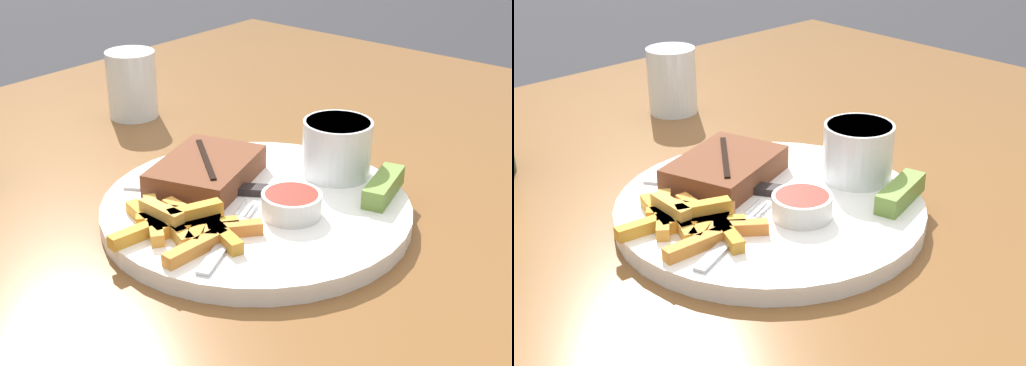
# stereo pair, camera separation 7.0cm
# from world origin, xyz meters

# --- Properties ---
(dining_table) EXTENTS (1.32, 1.13, 0.77)m
(dining_table) POSITION_xyz_m (0.00, 0.00, 0.69)
(dining_table) COLOR brown
(dining_table) RESTS_ON ground_plane
(dinner_plate) EXTENTS (0.31, 0.31, 0.02)m
(dinner_plate) POSITION_xyz_m (0.00, 0.00, 0.78)
(dinner_plate) COLOR white
(dinner_plate) RESTS_ON dining_table
(steak_portion) EXTENTS (0.14, 0.12, 0.03)m
(steak_portion) POSITION_xyz_m (0.00, 0.07, 0.80)
(steak_portion) COLOR brown
(steak_portion) RESTS_ON dinner_plate
(fries_pile) EXTENTS (0.11, 0.14, 0.02)m
(fries_pile) POSITION_xyz_m (-0.09, 0.01, 0.80)
(fries_pile) COLOR orange
(fries_pile) RESTS_ON dinner_plate
(coleslaw_cup) EXTENTS (0.07, 0.07, 0.06)m
(coleslaw_cup) POSITION_xyz_m (0.10, -0.02, 0.82)
(coleslaw_cup) COLOR white
(coleslaw_cup) RESTS_ON dinner_plate
(dipping_sauce_cup) EXTENTS (0.06, 0.06, 0.02)m
(dipping_sauce_cup) POSITION_xyz_m (0.00, -0.04, 0.80)
(dipping_sauce_cup) COLOR silver
(dipping_sauce_cup) RESTS_ON dinner_plate
(pickle_spear) EXTENTS (0.08, 0.04, 0.02)m
(pickle_spear) POSITION_xyz_m (0.09, -0.09, 0.80)
(pickle_spear) COLOR olive
(pickle_spear) RESTS_ON dinner_plate
(fork_utensil) EXTENTS (0.13, 0.06, 0.00)m
(fork_utensil) POSITION_xyz_m (-0.08, -0.03, 0.79)
(fork_utensil) COLOR #B7B7BC
(fork_utensil) RESTS_ON dinner_plate
(knife_utensil) EXTENTS (0.10, 0.15, 0.01)m
(knife_utensil) POSITION_xyz_m (-0.01, 0.04, 0.79)
(knife_utensil) COLOR #B7B7BC
(knife_utensil) RESTS_ON dinner_plate
(drinking_glass) EXTENTS (0.07, 0.07, 0.09)m
(drinking_glass) POSITION_xyz_m (0.11, 0.31, 0.82)
(drinking_glass) COLOR silver
(drinking_glass) RESTS_ON dining_table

